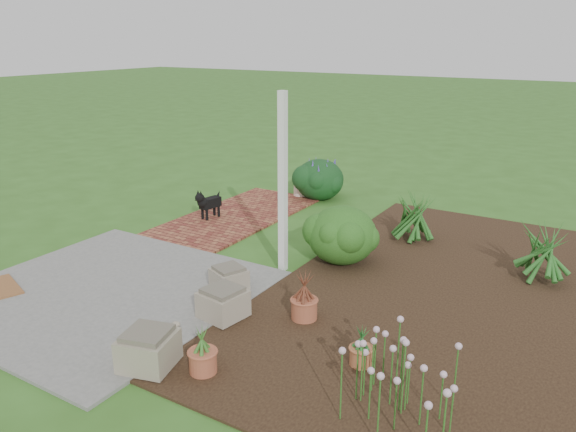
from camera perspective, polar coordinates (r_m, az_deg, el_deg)
The scene contains 18 objects.
ground at distance 8.09m, azimuth -2.70°, elevation -5.24°, with size 80.00×80.00×0.00m, color #315C1D.
concrete_patio at distance 7.67m, azimuth -18.04°, elevation -7.33°, with size 3.50×3.50×0.04m, color #62625F.
brick_path at distance 10.35m, azimuth -5.11°, elevation 0.05°, with size 1.60×3.50×0.04m, color maroon.
garden_bed at distance 7.55m, azimuth 15.62°, elevation -7.55°, with size 4.00×7.00×0.03m, color black.
veranda_post at distance 7.61m, azimuth -0.53°, elevation 3.23°, with size 0.10×0.10×2.50m, color white.
stone_trough_near at distance 5.86m, azimuth -13.98°, elevation -13.12°, with size 0.49×0.49×0.33m, color gray.
stone_trough_mid at distance 6.64m, azimuth -6.61°, elevation -8.89°, with size 0.46×0.46×0.31m, color gray.
stone_trough_far at distance 7.33m, azimuth -5.99°, elevation -6.40°, with size 0.39×0.39×0.26m, color #756A5A.
black_dog at distance 10.10m, azimuth -8.12°, elevation 1.40°, with size 0.24×0.58×0.50m.
cream_ceramic_urn at distance 11.51m, azimuth 1.28°, elevation 3.02°, with size 0.28×0.28×0.37m, color beige.
evergreen_shrub at distance 8.12m, azimuth 5.52°, elevation -1.78°, with size 1.00×1.00×0.85m, color #0D3C0F.
agapanthus_clump_back at distance 8.22m, azimuth 24.53°, elevation -2.83°, with size 1.03×1.03×0.93m, color #16370F, non-canonical shape.
agapanthus_clump_front at distance 9.21m, azimuth 12.58°, elevation 0.32°, with size 0.98×0.98×0.87m, color #143F18, non-canonical shape.
pink_flower_patch at distance 4.99m, azimuth 11.26°, elevation -16.40°, with size 1.12×1.12×0.72m, color #113D0F, non-canonical shape.
terracotta_pot_bronze at distance 6.59m, azimuth 1.66°, elevation -9.40°, with size 0.30×0.30×0.24m, color #9A4E34.
terracotta_pot_small_left at distance 5.81m, azimuth 7.44°, elevation -13.91°, with size 0.23×0.23×0.19m, color #9A5734.
terracotta_pot_small_right at distance 5.71m, azimuth -8.64°, elevation -14.39°, with size 0.27×0.27×0.23m, color #9D4F35.
purple_flowering_bush at distance 11.37m, azimuth 3.20°, elevation 3.82°, with size 0.98×0.98×0.84m, color black.
Camera 1 is at (4.19, -6.15, 3.17)m, focal length 35.00 mm.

